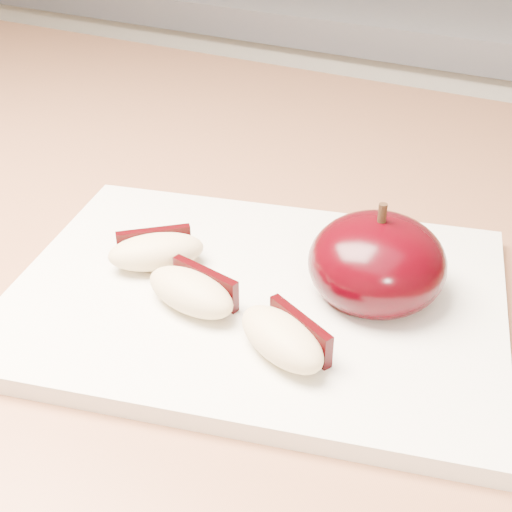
% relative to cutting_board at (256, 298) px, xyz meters
% --- Properties ---
extents(back_cabinet, '(2.40, 0.62, 0.94)m').
position_rel_cutting_board_xyz_m(back_cabinet, '(0.01, 0.82, -0.44)').
color(back_cabinet, silver).
rests_on(back_cabinet, ground).
extents(cutting_board, '(0.34, 0.28, 0.01)m').
position_rel_cutting_board_xyz_m(cutting_board, '(0.00, 0.00, 0.00)').
color(cutting_board, silver).
rests_on(cutting_board, island_counter).
extents(apple_half, '(0.09, 0.09, 0.07)m').
position_rel_cutting_board_xyz_m(apple_half, '(0.06, 0.03, 0.03)').
color(apple_half, black).
rests_on(apple_half, cutting_board).
extents(apple_wedge_a, '(0.07, 0.06, 0.02)m').
position_rel_cutting_board_xyz_m(apple_wedge_a, '(-0.07, -0.00, 0.02)').
color(apple_wedge_a, beige).
rests_on(apple_wedge_a, cutting_board).
extents(apple_wedge_b, '(0.07, 0.04, 0.02)m').
position_rel_cutting_board_xyz_m(apple_wedge_b, '(-0.03, -0.03, 0.02)').
color(apple_wedge_b, beige).
rests_on(apple_wedge_b, cutting_board).
extents(apple_wedge_c, '(0.07, 0.05, 0.02)m').
position_rel_cutting_board_xyz_m(apple_wedge_c, '(0.04, -0.05, 0.02)').
color(apple_wedge_c, beige).
rests_on(apple_wedge_c, cutting_board).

